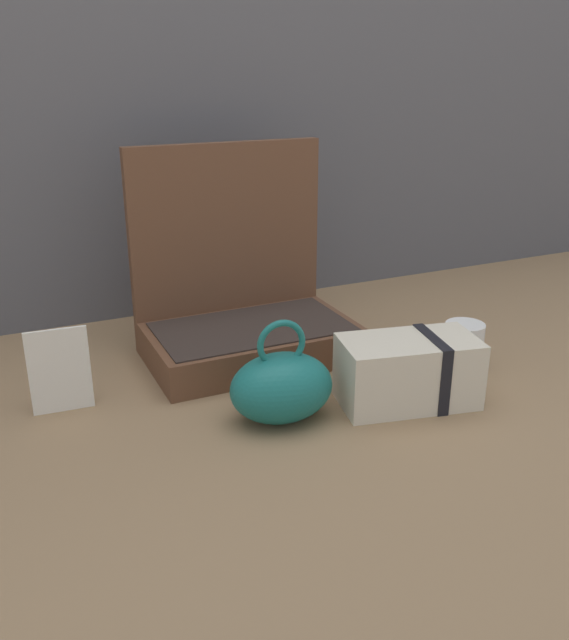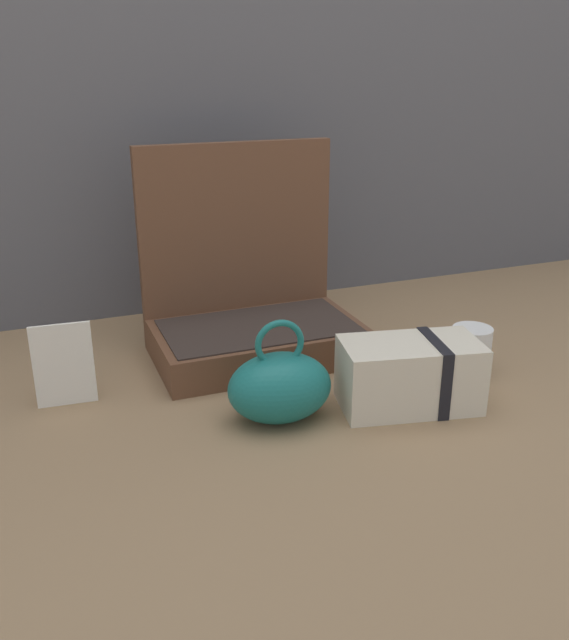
{
  "view_description": "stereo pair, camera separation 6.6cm",
  "coord_description": "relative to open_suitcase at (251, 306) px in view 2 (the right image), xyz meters",
  "views": [
    {
      "loc": [
        -0.43,
        -1.01,
        0.58
      ],
      "look_at": [
        0.03,
        -0.02,
        0.16
      ],
      "focal_mm": 38.18,
      "sensor_mm": 36.0,
      "label": 1
    },
    {
      "loc": [
        -0.37,
        -1.03,
        0.58
      ],
      "look_at": [
        0.03,
        -0.02,
        0.16
      ],
      "focal_mm": 38.18,
      "sensor_mm": 36.0,
      "label": 2
    }
  ],
  "objects": [
    {
      "name": "ground_plane",
      "position": [
        -0.05,
        -0.24,
        -0.1
      ],
      "size": [
        6.0,
        6.0,
        0.0
      ],
      "primitive_type": "plane",
      "color": "#8C6D4C"
    },
    {
      "name": "back_wall",
      "position": [
        -0.05,
        0.34,
        0.6
      ],
      "size": [
        3.2,
        0.06,
        1.4
      ],
      "primitive_type": "cube",
      "color": "#56565B",
      "rests_on": "ground_plane"
    },
    {
      "name": "open_suitcase",
      "position": [
        0.0,
        0.0,
        0.0
      ],
      "size": [
        0.42,
        0.27,
        0.43
      ],
      "color": "brown",
      "rests_on": "ground_plane"
    },
    {
      "name": "teal_pouch_handbag",
      "position": [
        -0.05,
        -0.3,
        -0.04
      ],
      "size": [
        0.19,
        0.14,
        0.18
      ],
      "color": "#196B66",
      "rests_on": "ground_plane"
    },
    {
      "name": "cream_toiletry_bag",
      "position": [
        0.18,
        -0.34,
        -0.04
      ],
      "size": [
        0.26,
        0.17,
        0.13
      ],
      "color": "beige",
      "rests_on": "ground_plane"
    },
    {
      "name": "coffee_mug",
      "position": [
        0.36,
        -0.27,
        -0.05
      ],
      "size": [
        0.12,
        0.08,
        0.1
      ],
      "color": "white",
      "rests_on": "ground_plane"
    },
    {
      "name": "info_card_left",
      "position": [
        -0.39,
        -0.11,
        -0.02
      ],
      "size": [
        0.1,
        0.01,
        0.15
      ],
      "primitive_type": "cube",
      "rotation": [
        0.0,
        0.0,
        -0.07
      ],
      "color": "white",
      "rests_on": "ground_plane"
    }
  ]
}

